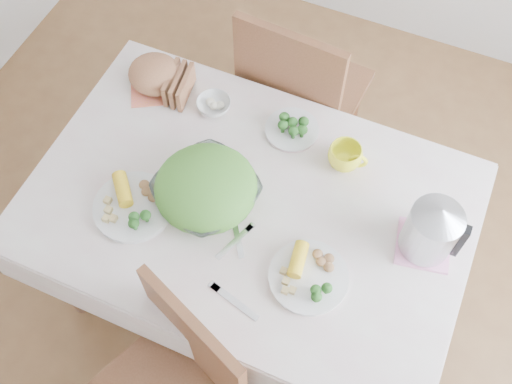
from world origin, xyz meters
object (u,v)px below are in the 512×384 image
at_px(salad_bowl, 206,191).
at_px(electric_kettle, 432,229).
at_px(chair_far, 305,97).
at_px(yellow_mug, 345,157).
at_px(dinner_plate_right, 308,277).
at_px(dining_table, 249,250).
at_px(dinner_plate_left, 133,207).

relative_size(salad_bowl, electric_kettle, 1.41).
distance_m(chair_far, salad_bowl, 0.85).
height_order(chair_far, yellow_mug, chair_far).
bearing_deg(yellow_mug, dinner_plate_right, -84.71).
xyz_separation_m(dining_table, dinner_plate_left, (-0.35, -0.18, 0.40)).
bearing_deg(yellow_mug, dinner_plate_left, -142.49).
bearing_deg(dining_table, chair_far, 94.50).
bearing_deg(salad_bowl, dinner_plate_right, -18.25).
xyz_separation_m(chair_far, yellow_mug, (0.30, -0.47, 0.34)).
bearing_deg(salad_bowl, electric_kettle, 9.07).
bearing_deg(salad_bowl, yellow_mug, 39.45).
relative_size(dinner_plate_right, yellow_mug, 2.14).
bearing_deg(salad_bowl, chair_far, 84.14).
height_order(chair_far, electric_kettle, electric_kettle).
relative_size(yellow_mug, electric_kettle, 0.51).
bearing_deg(electric_kettle, yellow_mug, 155.55).
distance_m(yellow_mug, electric_kettle, 0.41).
bearing_deg(dinner_plate_left, salad_bowl, 33.69).
height_order(chair_far, dinner_plate_right, chair_far).
distance_m(dinner_plate_right, yellow_mug, 0.46).
distance_m(dinner_plate_right, electric_kettle, 0.41).
bearing_deg(dining_table, dinner_plate_right, -31.47).
height_order(chair_far, salad_bowl, chair_far).
bearing_deg(yellow_mug, dining_table, -131.12).
distance_m(salad_bowl, yellow_mug, 0.50).
relative_size(salad_bowl, dinner_plate_left, 1.21).
distance_m(chair_far, dinner_plate_left, 1.01).
height_order(dining_table, dinner_plate_left, dinner_plate_left).
xyz_separation_m(chair_far, dinner_plate_right, (0.35, -0.92, 0.31)).
height_order(yellow_mug, electric_kettle, electric_kettle).
bearing_deg(chair_far, yellow_mug, 127.16).
relative_size(dinner_plate_left, yellow_mug, 2.27).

